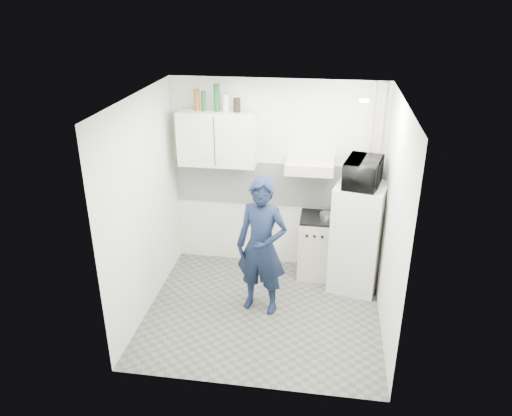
# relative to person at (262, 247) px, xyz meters

# --- Properties ---
(floor) EXTENTS (2.80, 2.80, 0.00)m
(floor) POSITION_rel_person_xyz_m (0.03, -0.09, -0.85)
(floor) COLOR #585855
(floor) RESTS_ON ground
(ceiling) EXTENTS (2.80, 2.80, 0.00)m
(ceiling) POSITION_rel_person_xyz_m (0.03, -0.09, 1.75)
(ceiling) COLOR white
(ceiling) RESTS_ON wall_back
(wall_back) EXTENTS (2.80, 0.00, 2.80)m
(wall_back) POSITION_rel_person_xyz_m (0.03, 1.16, 0.45)
(wall_back) COLOR silver
(wall_back) RESTS_ON floor
(wall_left) EXTENTS (0.00, 2.60, 2.60)m
(wall_left) POSITION_rel_person_xyz_m (-1.37, -0.09, 0.45)
(wall_left) COLOR silver
(wall_left) RESTS_ON floor
(wall_right) EXTENTS (0.00, 2.60, 2.60)m
(wall_right) POSITION_rel_person_xyz_m (1.43, -0.09, 0.45)
(wall_right) COLOR silver
(wall_right) RESTS_ON floor
(person) EXTENTS (0.69, 0.53, 1.70)m
(person) POSITION_rel_person_xyz_m (0.00, 0.00, 0.00)
(person) COLOR black
(person) RESTS_ON floor
(stove) EXTENTS (0.52, 0.52, 0.83)m
(stove) POSITION_rel_person_xyz_m (0.64, 0.91, -0.43)
(stove) COLOR beige
(stove) RESTS_ON floor
(fridge) EXTENTS (0.71, 0.71, 1.43)m
(fridge) POSITION_rel_person_xyz_m (1.13, 0.67, -0.13)
(fridge) COLOR silver
(fridge) RESTS_ON floor
(stove_top) EXTENTS (0.50, 0.50, 0.03)m
(stove_top) POSITION_rel_person_xyz_m (0.64, 0.91, -0.00)
(stove_top) COLOR black
(stove_top) RESTS_ON stove
(saucepan) EXTENTS (0.17, 0.17, 0.09)m
(saucepan) POSITION_rel_person_xyz_m (0.73, 0.83, 0.06)
(saucepan) COLOR silver
(saucepan) RESTS_ON stove_top
(microwave) EXTENTS (0.66, 0.52, 0.33)m
(microwave) POSITION_rel_person_xyz_m (1.13, 0.67, 0.75)
(microwave) COLOR black
(microwave) RESTS_ON fridge
(bottle_b) EXTENTS (0.07, 0.07, 0.26)m
(bottle_b) POSITION_rel_person_xyz_m (-0.97, 0.98, 1.48)
(bottle_b) COLOR brown
(bottle_b) RESTS_ON upper_cabinet
(bottle_c) EXTENTS (0.06, 0.06, 0.25)m
(bottle_c) POSITION_rel_person_xyz_m (-0.88, 0.98, 1.48)
(bottle_c) COLOR #144C1E
(bottle_c) RESTS_ON upper_cabinet
(bottle_d) EXTENTS (0.08, 0.08, 0.34)m
(bottle_d) POSITION_rel_person_xyz_m (-0.71, 0.98, 1.52)
(bottle_d) COLOR #144C1E
(bottle_d) RESTS_ON upper_cabinet
(canister_a) EXTENTS (0.09, 0.09, 0.22)m
(canister_a) POSITION_rel_person_xyz_m (-0.60, 0.98, 1.46)
(canister_a) COLOR #B2B7BC
(canister_a) RESTS_ON upper_cabinet
(canister_b) EXTENTS (0.09, 0.09, 0.17)m
(canister_b) POSITION_rel_person_xyz_m (-0.46, 0.98, 1.44)
(canister_b) COLOR black
(canister_b) RESTS_ON upper_cabinet
(upper_cabinet) EXTENTS (1.00, 0.35, 0.70)m
(upper_cabinet) POSITION_rel_person_xyz_m (-0.72, 0.98, 1.00)
(upper_cabinet) COLOR silver
(upper_cabinet) RESTS_ON wall_back
(range_hood) EXTENTS (0.60, 0.50, 0.14)m
(range_hood) POSITION_rel_person_xyz_m (0.48, 0.91, 0.72)
(range_hood) COLOR beige
(range_hood) RESTS_ON wall_back
(backsplash) EXTENTS (2.74, 0.03, 0.60)m
(backsplash) POSITION_rel_person_xyz_m (0.03, 1.14, 0.35)
(backsplash) COLOR white
(backsplash) RESTS_ON wall_back
(pipe_a) EXTENTS (0.05, 0.05, 2.60)m
(pipe_a) POSITION_rel_person_xyz_m (1.33, 1.08, 0.45)
(pipe_a) COLOR beige
(pipe_a) RESTS_ON floor
(pipe_b) EXTENTS (0.04, 0.04, 2.60)m
(pipe_b) POSITION_rel_person_xyz_m (1.21, 1.08, 0.45)
(pipe_b) COLOR beige
(pipe_b) RESTS_ON floor
(ceiling_spot_fixture) EXTENTS (0.10, 0.10, 0.02)m
(ceiling_spot_fixture) POSITION_rel_person_xyz_m (1.03, 0.11, 1.72)
(ceiling_spot_fixture) COLOR white
(ceiling_spot_fixture) RESTS_ON ceiling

